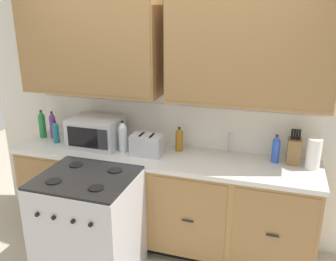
{
  "coord_description": "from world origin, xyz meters",
  "views": [
    {
      "loc": [
        0.98,
        -2.58,
        2.18
      ],
      "look_at": [
        0.08,
        0.27,
        1.18
      ],
      "focal_mm": 38.44,
      "sensor_mm": 36.0,
      "label": 1
    }
  ],
  "objects_px": {
    "paper_towel_roll": "(314,154)",
    "bottle_violet": "(53,125)",
    "bottle_teal": "(56,132)",
    "bottle_blue": "(276,149)",
    "stove_range": "(90,228)",
    "bottle_green": "(42,124)",
    "bottle_amber": "(179,139)",
    "knife_block": "(294,151)",
    "bottle_clear": "(123,137)",
    "microwave": "(96,132)",
    "toaster": "(147,145)"
  },
  "relations": [
    {
      "from": "paper_towel_roll",
      "to": "bottle_blue",
      "type": "distance_m",
      "value": 0.3
    },
    {
      "from": "toaster",
      "to": "bottle_clear",
      "type": "height_order",
      "value": "bottle_clear"
    },
    {
      "from": "bottle_blue",
      "to": "bottle_teal",
      "type": "height_order",
      "value": "bottle_blue"
    },
    {
      "from": "stove_range",
      "to": "toaster",
      "type": "relative_size",
      "value": 3.39
    },
    {
      "from": "bottle_blue",
      "to": "bottle_clear",
      "type": "bearing_deg",
      "value": -173.24
    },
    {
      "from": "bottle_violet",
      "to": "bottle_amber",
      "type": "relative_size",
      "value": 1.22
    },
    {
      "from": "stove_range",
      "to": "bottle_blue",
      "type": "distance_m",
      "value": 1.71
    },
    {
      "from": "bottle_violet",
      "to": "bottle_teal",
      "type": "relative_size",
      "value": 1.24
    },
    {
      "from": "bottle_teal",
      "to": "stove_range",
      "type": "bearing_deg",
      "value": -42.42
    },
    {
      "from": "stove_range",
      "to": "bottle_teal",
      "type": "relative_size",
      "value": 4.23
    },
    {
      "from": "bottle_violet",
      "to": "bottle_green",
      "type": "bearing_deg",
      "value": -166.58
    },
    {
      "from": "paper_towel_roll",
      "to": "bottle_amber",
      "type": "bearing_deg",
      "value": 177.41
    },
    {
      "from": "bottle_violet",
      "to": "bottle_clear",
      "type": "height_order",
      "value": "bottle_clear"
    },
    {
      "from": "knife_block",
      "to": "paper_towel_roll",
      "type": "distance_m",
      "value": 0.17
    },
    {
      "from": "bottle_blue",
      "to": "bottle_amber",
      "type": "xyz_separation_m",
      "value": [
        -0.87,
        0.01,
        -0.01
      ]
    },
    {
      "from": "microwave",
      "to": "stove_range",
      "type": "bearing_deg",
      "value": -68.96
    },
    {
      "from": "bottle_amber",
      "to": "stove_range",
      "type": "bearing_deg",
      "value": -125.08
    },
    {
      "from": "bottle_clear",
      "to": "bottle_amber",
      "type": "relative_size",
      "value": 1.29
    },
    {
      "from": "toaster",
      "to": "bottle_teal",
      "type": "relative_size",
      "value": 1.25
    },
    {
      "from": "bottle_green",
      "to": "bottle_teal",
      "type": "relative_size",
      "value": 1.29
    },
    {
      "from": "toaster",
      "to": "bottle_amber",
      "type": "bearing_deg",
      "value": 36.08
    },
    {
      "from": "knife_block",
      "to": "paper_towel_roll",
      "type": "bearing_deg",
      "value": -24.09
    },
    {
      "from": "microwave",
      "to": "bottle_green",
      "type": "bearing_deg",
      "value": 175.41
    },
    {
      "from": "paper_towel_roll",
      "to": "bottle_teal",
      "type": "relative_size",
      "value": 1.16
    },
    {
      "from": "toaster",
      "to": "paper_towel_roll",
      "type": "distance_m",
      "value": 1.43
    },
    {
      "from": "bottle_teal",
      "to": "knife_block",
      "type": "bearing_deg",
      "value": 4.56
    },
    {
      "from": "microwave",
      "to": "knife_block",
      "type": "height_order",
      "value": "knife_block"
    },
    {
      "from": "bottle_amber",
      "to": "bottle_blue",
      "type": "bearing_deg",
      "value": -0.68
    },
    {
      "from": "bottle_teal",
      "to": "paper_towel_roll",
      "type": "bearing_deg",
      "value": 2.64
    },
    {
      "from": "stove_range",
      "to": "bottle_violet",
      "type": "height_order",
      "value": "bottle_violet"
    },
    {
      "from": "toaster",
      "to": "bottle_green",
      "type": "bearing_deg",
      "value": 174.32
    },
    {
      "from": "paper_towel_roll",
      "to": "bottle_violet",
      "type": "height_order",
      "value": "bottle_violet"
    },
    {
      "from": "bottle_teal",
      "to": "toaster",
      "type": "bearing_deg",
      "value": -1.25
    },
    {
      "from": "toaster",
      "to": "bottle_amber",
      "type": "xyz_separation_m",
      "value": [
        0.25,
        0.18,
        0.02
      ]
    },
    {
      "from": "bottle_clear",
      "to": "bottle_blue",
      "type": "height_order",
      "value": "bottle_clear"
    },
    {
      "from": "toaster",
      "to": "knife_block",
      "type": "relative_size",
      "value": 0.9
    },
    {
      "from": "stove_range",
      "to": "knife_block",
      "type": "height_order",
      "value": "knife_block"
    },
    {
      "from": "paper_towel_roll",
      "to": "bottle_blue",
      "type": "bearing_deg",
      "value": 171.98
    },
    {
      "from": "bottle_violet",
      "to": "bottle_green",
      "type": "relative_size",
      "value": 0.96
    },
    {
      "from": "microwave",
      "to": "bottle_amber",
      "type": "distance_m",
      "value": 0.81
    },
    {
      "from": "bottle_blue",
      "to": "bottle_amber",
      "type": "height_order",
      "value": "bottle_blue"
    },
    {
      "from": "bottle_clear",
      "to": "bottle_teal",
      "type": "relative_size",
      "value": 1.32
    },
    {
      "from": "stove_range",
      "to": "bottle_clear",
      "type": "xyz_separation_m",
      "value": [
        0.05,
        0.61,
        0.6
      ]
    },
    {
      "from": "bottle_green",
      "to": "bottle_clear",
      "type": "relative_size",
      "value": 0.98
    },
    {
      "from": "paper_towel_roll",
      "to": "bottle_blue",
      "type": "relative_size",
      "value": 1.04
    },
    {
      "from": "stove_range",
      "to": "bottle_amber",
      "type": "xyz_separation_m",
      "value": [
        0.55,
        0.78,
        0.57
      ]
    },
    {
      "from": "stove_range",
      "to": "bottle_green",
      "type": "relative_size",
      "value": 3.28
    },
    {
      "from": "stove_range",
      "to": "toaster",
      "type": "bearing_deg",
      "value": 63.66
    },
    {
      "from": "bottle_green",
      "to": "bottle_teal",
      "type": "xyz_separation_m",
      "value": [
        0.23,
        -0.1,
        -0.03
      ]
    },
    {
      "from": "bottle_violet",
      "to": "bottle_clear",
      "type": "distance_m",
      "value": 0.86
    }
  ]
}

